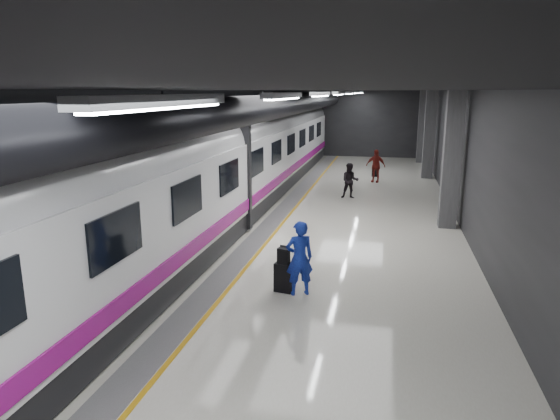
# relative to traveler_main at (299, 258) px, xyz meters

# --- Properties ---
(ground) EXTENTS (40.00, 40.00, 0.00)m
(ground) POSITION_rel_traveler_main_xyz_m (-0.70, 4.72, -0.86)
(ground) COLOR silver
(ground) RESTS_ON ground
(platform_hall) EXTENTS (10.02, 40.02, 4.51)m
(platform_hall) POSITION_rel_traveler_main_xyz_m (-0.99, 5.67, 2.68)
(platform_hall) COLOR black
(platform_hall) RESTS_ON ground
(train) EXTENTS (3.05, 38.00, 4.05)m
(train) POSITION_rel_traveler_main_xyz_m (-3.95, 4.72, 1.21)
(train) COLOR black
(train) RESTS_ON ground
(traveler_main) EXTENTS (0.74, 0.63, 1.71)m
(traveler_main) POSITION_rel_traveler_main_xyz_m (0.00, 0.00, 0.00)
(traveler_main) COLOR #1839B9
(traveler_main) RESTS_ON ground
(suitcase_main) EXTENTS (0.45, 0.33, 0.68)m
(suitcase_main) POSITION_rel_traveler_main_xyz_m (-0.37, 0.09, -0.52)
(suitcase_main) COLOR black
(suitcase_main) RESTS_ON ground
(shoulder_bag) EXTENTS (0.30, 0.21, 0.36)m
(shoulder_bag) POSITION_rel_traveler_main_xyz_m (-0.37, 0.06, 0.00)
(shoulder_bag) COLOR black
(shoulder_bag) RESTS_ON suitcase_main
(traveler_far_a) EXTENTS (0.79, 0.65, 1.51)m
(traveler_far_a) POSITION_rel_traveler_main_xyz_m (0.29, 10.64, -0.10)
(traveler_far_a) COLOR black
(traveler_far_a) RESTS_ON ground
(traveler_far_b) EXTENTS (1.02, 0.59, 1.64)m
(traveler_far_b) POSITION_rel_traveler_main_xyz_m (1.23, 14.82, -0.04)
(traveler_far_b) COLOR maroon
(traveler_far_b) RESTS_ON ground
(suitcase_far) EXTENTS (0.32, 0.21, 0.46)m
(suitcase_far) POSITION_rel_traveler_main_xyz_m (1.16, 16.51, -0.62)
(suitcase_far) COLOR black
(suitcase_far) RESTS_ON ground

